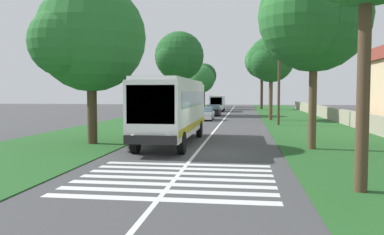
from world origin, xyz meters
name	(u,v)px	position (x,y,z in m)	size (l,w,h in m)	color
ground	(197,152)	(0.00, 0.00, 0.00)	(160.00, 160.00, 0.00)	#424244
grass_verge_left	(127,125)	(15.00, 8.20, 0.02)	(120.00, 8.00, 0.04)	#235623
grass_verge_right	(314,128)	(15.00, -8.20, 0.02)	(120.00, 8.00, 0.04)	#235623
centre_line	(218,127)	(15.00, 0.00, 0.00)	(110.00, 0.16, 0.01)	silver
coach_bus	(173,107)	(3.21, 1.80, 2.15)	(11.16, 2.62, 3.73)	white
zebra_crossing	(175,178)	(-6.11, 0.00, 0.00)	(5.85, 6.80, 0.01)	silver
trailing_car_0	(205,114)	(23.23, 1.98, 0.67)	(4.30, 1.78, 1.43)	silver
trailing_car_1	(213,110)	(31.95, 1.75, 0.67)	(4.30, 1.78, 1.43)	black
trailing_minibus_0	(218,102)	(43.60, 2.03, 1.55)	(6.00, 2.14, 2.53)	silver
roadside_tree_left_0	(204,76)	(63.74, 6.42, 6.42)	(5.90, 5.25, 9.13)	#3D2D1E
roadside_tree_left_1	(179,57)	(31.95, 6.35, 7.59)	(7.29, 6.42, 10.91)	#4C3826
roadside_tree_left_2	(200,80)	(51.89, 5.74, 5.33)	(5.60, 4.99, 7.91)	#3D2D1E
roadside_tree_left_3	(91,41)	(2.56, 6.48, 5.95)	(7.56, 6.22, 9.21)	#4C3826
roadside_tree_right_0	(311,19)	(1.66, -5.66, 6.73)	(6.84, 5.71, 9.71)	brown
roadside_tree_right_1	(270,61)	(23.94, -4.98, 6.42)	(5.74, 4.92, 8.97)	brown
roadside_tree_right_2	(261,62)	(52.56, -5.10, 8.43)	(7.37, 6.12, 11.64)	#3D2D1E
utility_pole	(279,78)	(17.14, -5.37, 4.29)	(0.24, 1.40, 8.22)	#473828
roadside_wall	(342,116)	(20.00, -11.60, 0.71)	(70.00, 0.40, 1.34)	#9E937F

